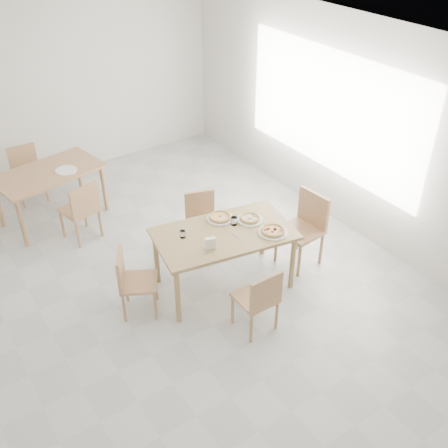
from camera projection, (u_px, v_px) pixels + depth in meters
room at (329, 111)px, 6.89m from camera, size 7.28×7.00×7.00m
main_table at (224, 238)px, 5.92m from camera, size 1.68×1.13×0.75m
chair_south at (260, 297)px, 5.40m from camera, size 0.39×0.39×0.79m
chair_north at (202, 217)px, 6.68m from camera, size 0.48×0.48×0.78m
chair_west at (131, 279)px, 5.66m from camera, size 0.53×0.53×0.79m
chair_east at (306, 224)px, 6.39m from camera, size 0.51×0.51×0.93m
plate_margherita at (220, 218)px, 6.10m from camera, size 0.31×0.31×0.02m
plate_mushroom at (250, 220)px, 6.07m from camera, size 0.30×0.30×0.02m
plate_pepperoni at (273, 232)px, 5.86m from camera, size 0.33×0.33×0.02m
pizza_margherita at (220, 217)px, 6.08m from camera, size 0.27×0.27×0.03m
pizza_mushroom at (250, 218)px, 6.06m from camera, size 0.31×0.31×0.03m
pizza_pepperoni at (273, 231)px, 5.85m from camera, size 0.30×0.30×0.03m
tumbler_a at (234, 221)px, 5.98m from camera, size 0.07×0.07×0.10m
tumbler_b at (183, 234)px, 5.77m from camera, size 0.06×0.06×0.08m
napkin_holder at (210, 244)px, 5.58m from camera, size 0.14×0.10×0.14m
fork_a at (182, 229)px, 5.92m from camera, size 0.03×0.16×0.01m
fork_b at (237, 235)px, 5.82m from camera, size 0.03×0.16×0.01m
second_table at (49, 177)px, 7.13m from camera, size 1.53×1.05×0.75m
chair_back_s at (82, 208)px, 6.80m from camera, size 0.50×0.50×0.85m
chair_back_n at (26, 169)px, 7.72m from camera, size 0.42×0.42×0.82m
plate_empty at (66, 170)px, 7.08m from camera, size 0.29×0.29×0.02m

